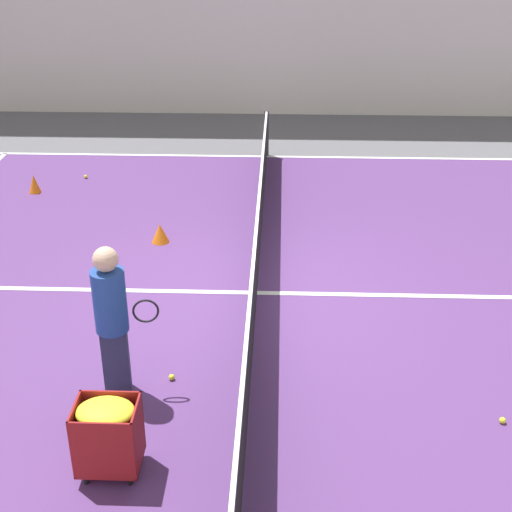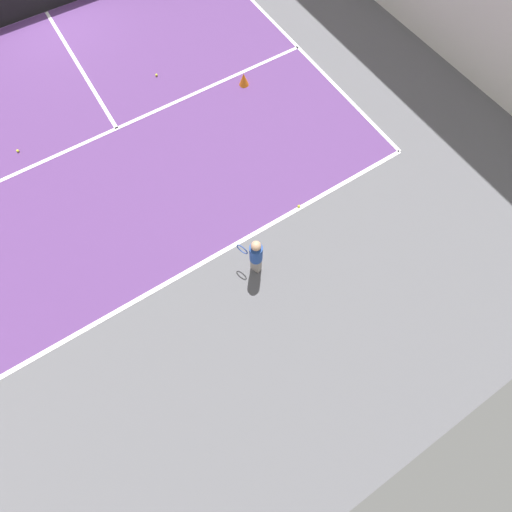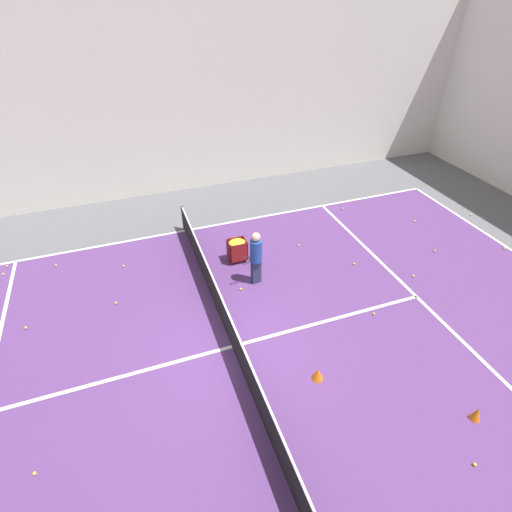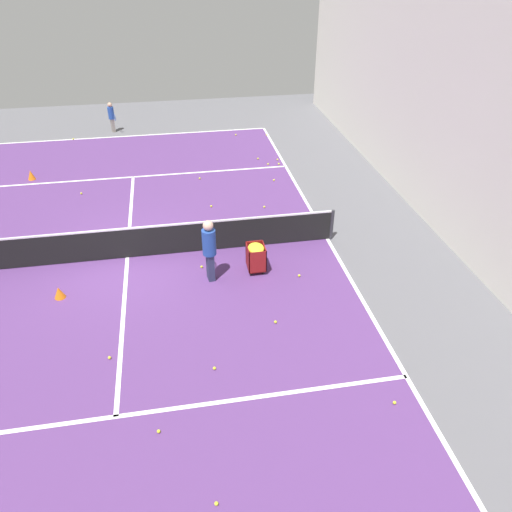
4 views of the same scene
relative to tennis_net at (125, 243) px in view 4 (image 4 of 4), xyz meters
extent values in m
plane|color=#5B5B60|center=(0.00, 0.00, -0.49)|extent=(30.99, 30.99, 0.00)
cube|color=#563370|center=(0.00, 0.00, -0.49)|extent=(11.68, 20.28, 0.00)
cube|color=white|center=(0.00, -10.14, -0.49)|extent=(11.68, 0.10, 0.00)
cube|color=white|center=(-5.84, 0.00, -0.49)|extent=(0.10, 20.28, 0.00)
cube|color=white|center=(0.00, -5.58, -0.49)|extent=(11.68, 0.10, 0.00)
cube|color=white|center=(0.00, 5.58, -0.49)|extent=(11.68, 0.10, 0.00)
cube|color=white|center=(0.00, 0.00, -0.49)|extent=(0.10, 11.15, 0.00)
cube|color=silver|center=(-9.27, 0.00, 3.55)|extent=(0.15, 27.29, 8.09)
cylinder|color=#2D2D33|center=(-5.94, 0.00, -0.02)|extent=(0.10, 0.10, 0.95)
cube|color=black|center=(0.00, 0.00, -0.03)|extent=(11.78, 0.03, 0.88)
cube|color=white|center=(0.00, 0.00, 0.43)|extent=(11.78, 0.04, 0.05)
cube|color=gray|center=(1.02, -10.89, -0.20)|extent=(0.20, 0.24, 0.60)
cylinder|color=#234799|center=(1.02, -10.89, 0.37)|extent=(0.34, 0.34, 0.53)
sphere|color=tan|center=(1.02, -10.89, 0.74)|extent=(0.20, 0.20, 0.20)
torus|color=#2D478C|center=(0.86, -10.61, 0.24)|extent=(0.13, 0.27, 0.28)
cube|color=#2D3351|center=(-2.22, 1.43, -0.10)|extent=(0.21, 0.30, 0.79)
cylinder|color=#234799|center=(-2.22, 1.43, 0.64)|extent=(0.40, 0.40, 0.70)
sphere|color=beige|center=(-2.22, 1.43, 1.12)|extent=(0.26, 0.26, 0.26)
torus|color=black|center=(-2.12, 1.09, 0.47)|extent=(0.06, 0.28, 0.28)
cube|color=maroon|center=(-3.46, 1.24, -0.38)|extent=(0.47, 0.58, 0.02)
cube|color=maroon|center=(-3.46, 0.96, -0.06)|extent=(0.47, 0.02, 0.65)
cube|color=maroon|center=(-3.46, 1.52, -0.06)|extent=(0.47, 0.02, 0.65)
cube|color=maroon|center=(-3.69, 1.24, -0.06)|extent=(0.02, 0.58, 0.65)
cube|color=maroon|center=(-3.23, 1.24, -0.06)|extent=(0.02, 0.58, 0.65)
ellipsoid|color=yellow|center=(-3.46, 1.24, 0.20)|extent=(0.43, 0.54, 0.16)
cylinder|color=black|center=(-3.62, 1.03, -0.44)|extent=(0.05, 0.05, 0.11)
cylinder|color=black|center=(-3.30, 1.03, -0.44)|extent=(0.05, 0.05, 0.11)
cylinder|color=black|center=(-3.62, 1.44, -0.44)|extent=(0.05, 0.05, 0.11)
cylinder|color=black|center=(-3.30, 1.44, -0.44)|extent=(0.05, 0.05, 0.11)
cone|color=orange|center=(3.68, -6.02, -0.32)|extent=(0.27, 0.27, 0.35)
cone|color=orange|center=(1.58, 1.57, -0.34)|extent=(0.28, 0.28, 0.31)
sphere|color=yellow|center=(-0.80, 6.08, -0.46)|extent=(0.07, 0.07, 0.07)
sphere|color=yellow|center=(-5.77, -9.14, -0.46)|extent=(0.07, 0.07, 0.07)
sphere|color=yellow|center=(0.22, 3.99, -0.46)|extent=(0.07, 0.07, 0.07)
sphere|color=yellow|center=(-5.61, -5.78, -0.46)|extent=(0.07, 0.07, 0.07)
sphere|color=yellow|center=(-3.53, 3.47, -0.46)|extent=(0.07, 0.07, 0.07)
sphere|color=yellow|center=(-1.96, 4.69, -0.46)|extent=(0.07, 0.07, 0.07)
sphere|color=yellow|center=(-5.19, -5.84, -0.46)|extent=(0.07, 0.07, 0.07)
sphere|color=yellow|center=(-1.69, 7.63, -0.46)|extent=(0.07, 0.07, 0.07)
sphere|color=yellow|center=(-2.02, 0.88, -0.46)|extent=(0.07, 0.07, 0.07)
sphere|color=yellow|center=(-5.65, -6.22, -0.46)|extent=(0.07, 0.07, 0.07)
sphere|color=yellow|center=(-2.44, -4.95, -0.46)|extent=(0.07, 0.07, 0.07)
sphere|color=yellow|center=(-4.36, -2.29, -0.46)|extent=(0.07, 0.07, 0.07)
sphere|color=yellow|center=(-5.11, -4.32, -0.46)|extent=(0.07, 0.07, 0.07)
sphere|color=yellow|center=(-5.31, 6.20, -0.46)|extent=(0.07, 0.07, 0.07)
sphere|color=yellow|center=(-2.63, -2.64, -0.46)|extent=(0.07, 0.07, 0.07)
sphere|color=yellow|center=(2.71, -10.10, -0.46)|extent=(0.07, 0.07, 0.07)
sphere|color=yellow|center=(-4.42, -9.40, -0.46)|extent=(0.07, 0.07, 0.07)
sphere|color=yellow|center=(-4.54, 1.74, -0.46)|extent=(0.07, 0.07, 0.07)
sphere|color=yellow|center=(1.74, -4.41, -0.46)|extent=(0.07, 0.07, 0.07)
sphere|color=yellow|center=(-4.90, -6.46, -0.46)|extent=(0.07, 0.07, 0.07)
camera|label=1|loc=(-8.53, -0.32, 4.34)|focal=50.00mm
camera|label=2|loc=(-0.37, -13.10, 6.59)|focal=24.00mm
camera|label=3|loc=(6.62, -1.75, 7.20)|focal=28.00mm
camera|label=4|loc=(-1.52, 12.18, 7.20)|focal=35.00mm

